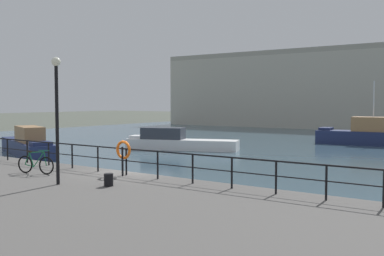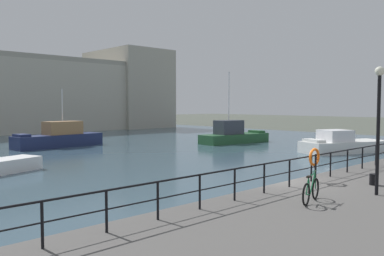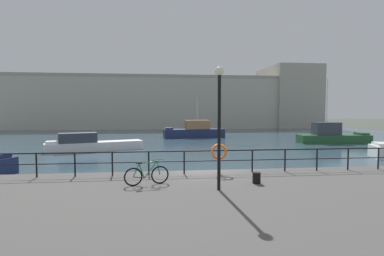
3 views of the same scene
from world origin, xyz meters
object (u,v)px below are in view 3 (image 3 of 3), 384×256
Objects in this scene: moored_cabin_cruiser at (332,136)px; parked_bicycle at (147,175)px; quay_lamp_post at (219,111)px; life_ring_stand at (219,153)px; harbor_building at (191,103)px; moored_green_narrowboat at (195,131)px; mooring_bollard at (257,178)px; moored_white_yacht at (90,144)px.

moored_cabin_cruiser is 4.81× the size of parked_bicycle.
quay_lamp_post is at bearing -35.17° from parked_bicycle.
life_ring_stand reaches higher than parked_bicycle.
harbor_building is 7.56× the size of moored_green_narrowboat.
moored_green_narrowboat reaches higher than parked_bicycle.
life_ring_stand is (-2.35, -28.67, 0.97)m from moored_green_narrowboat.
mooring_bollard is 0.10× the size of quay_lamp_post.
harbor_building is 14.87× the size of quay_lamp_post.
moored_cabin_cruiser is at bearing 144.81° from moored_green_narrowboat.
moored_cabin_cruiser is 27.31m from moored_white_yacht.
life_ring_stand reaches higher than moored_white_yacht.
moored_white_yacht is 18.46m from life_ring_stand.
life_ring_stand is (-17.74, -19.70, 1.07)m from moored_cabin_cruiser.
harbor_building is at bearing 86.47° from mooring_bollard.
parked_bicycle is at bearing 74.65° from moored_green_narrowboat.
harbor_building is 56.43m from parked_bicycle.
mooring_bollard is (-3.45, -55.95, -4.41)m from harbor_building.
moored_white_yacht is at bearing 94.74° from parked_bicycle.
parked_bicycle is 1.24× the size of life_ring_stand.
quay_lamp_post is (2.65, -1.01, 2.48)m from parked_bicycle.
moored_cabin_cruiser reaches higher than life_ring_stand.
harbor_building is 56.22m from mooring_bollard.
mooring_bollard is at bearing -93.53° from harbor_building.
moored_cabin_cruiser is (13.16, -34.31, -4.73)m from harbor_building.
mooring_bollard is at bearing -59.71° from life_ring_stand.
quay_lamp_post is (-5.15, -56.74, -1.76)m from harbor_building.
quay_lamp_post is (-2.91, -31.40, 2.87)m from moored_green_narrowboat.
moored_white_yacht reaches higher than mooring_bollard.
moored_white_yacht is 2.03× the size of quay_lamp_post.
parked_bicycle is (-7.80, -55.73, -4.24)m from harbor_building.
harbor_building reaches higher than mooring_bollard.
harbor_building is at bearing 84.82° from quay_lamp_post.
moored_cabin_cruiser reaches higher than mooring_bollard.
harbor_building is at bearing 116.93° from moored_cabin_cruiser.
harbor_building reaches higher than moored_cabin_cruiser.
parked_bicycle is at bearing 177.17° from mooring_bollard.
moored_green_narrowboat is at bearing 65.29° from parked_bicycle.
parked_bicycle is 0.39× the size of quay_lamp_post.
moored_cabin_cruiser is 18.89× the size of mooring_bollard.
moored_white_yacht is 20.66m from mooring_bollard.
life_ring_stand is at bearing -126.06° from moored_cabin_cruiser.
harbor_building reaches higher than moored_white_yacht.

